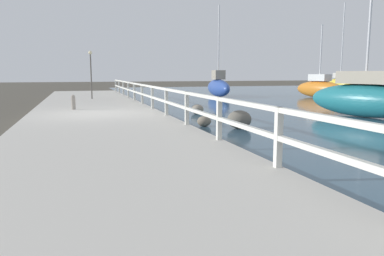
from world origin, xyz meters
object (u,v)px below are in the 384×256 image
Objects in this scene: sailboat_orange at (319,88)px; sailboat_teal at (365,98)px; mooring_bollard at (73,102)px; sailboat_yellow at (340,84)px; sailboat_blue at (218,87)px; dock_lamp at (91,67)px.

sailboat_orange is 11.56m from sailboat_teal.
mooring_bollard is at bearing -170.44° from sailboat_orange.
sailboat_yellow is (6.44, 5.98, 0.07)m from sailboat_orange.
sailboat_orange reaches higher than sailboat_teal.
sailboat_blue is at bearing 43.95° from mooring_bollard.
mooring_bollard is 11.27m from sailboat_teal.
sailboat_blue is at bearing 20.25° from dock_lamp.
sailboat_blue reaches higher than sailboat_teal.
mooring_bollard is 0.12× the size of sailboat_teal.
mooring_bollard is 0.09× the size of sailboat_blue.
mooring_bollard is at bearing -130.10° from sailboat_blue.
sailboat_orange is 6.88m from sailboat_blue.
sailboat_yellow is at bearing 37.01° from sailboat_teal.
sailboat_yellow is at bearing 30.86° from sailboat_orange.
dock_lamp is 0.55× the size of sailboat_teal.
mooring_bollard is 6.40m from dock_lamp.
sailboat_yellow is (22.33, 12.26, 0.20)m from mooring_bollard.
sailboat_orange is (14.95, 0.12, -1.33)m from dock_lamp.
sailboat_orange is at bearing 45.46° from sailboat_teal.
sailboat_blue reaches higher than mooring_bollard.
sailboat_blue is (8.82, 3.25, -1.28)m from dock_lamp.
sailboat_teal is (9.60, -10.12, -1.26)m from dock_lamp.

